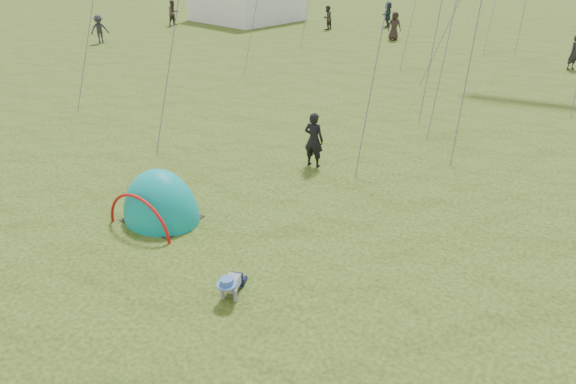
% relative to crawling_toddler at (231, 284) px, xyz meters
% --- Properties ---
extents(ground, '(140.00, 140.00, 0.00)m').
position_rel_crawling_toddler_xyz_m(ground, '(-0.60, 0.72, -0.26)').
color(ground, '#1A370D').
extents(crawling_toddler, '(0.59, 0.76, 0.52)m').
position_rel_crawling_toddler_xyz_m(crawling_toddler, '(0.00, 0.00, 0.00)').
color(crawling_toddler, black).
rests_on(crawling_toddler, ground).
extents(popup_tent, '(2.10, 1.81, 2.47)m').
position_rel_crawling_toddler_xyz_m(popup_tent, '(-2.93, 1.80, -0.26)').
color(popup_tent, '#0A8485').
rests_on(popup_tent, ground).
extents(standing_adult, '(0.61, 0.42, 1.59)m').
position_rel_crawling_toddler_xyz_m(standing_adult, '(-0.88, 6.16, 0.53)').
color(standing_adult, black).
rests_on(standing_adult, ground).
extents(crowd_person_1, '(0.77, 0.90, 1.60)m').
position_rel_crawling_toddler_xyz_m(crowd_person_1, '(-8.97, 28.55, 0.54)').
color(crowd_person_1, '#3A302A').
rests_on(crowd_person_1, ground).
extents(crowd_person_4, '(1.00, 0.90, 1.71)m').
position_rel_crawling_toddler_xyz_m(crowd_person_4, '(-3.73, 26.56, 0.59)').
color(crowd_person_4, '#2E231E').
rests_on(crowd_person_4, ground).
extents(crowd_person_5, '(0.59, 1.61, 1.71)m').
position_rel_crawling_toddler_xyz_m(crowd_person_5, '(-5.43, 31.42, 0.59)').
color(crowd_person_5, '#273540').
rests_on(crowd_person_5, ground).
extents(crowd_person_6, '(0.60, 0.71, 1.67)m').
position_rel_crawling_toddler_xyz_m(crowd_person_6, '(-18.37, 29.06, 0.57)').
color(crowd_person_6, black).
rests_on(crowd_person_6, ground).
extents(crowd_person_7, '(0.90, 1.02, 1.76)m').
position_rel_crawling_toddler_xyz_m(crowd_person_7, '(-19.78, 25.59, 0.62)').
color(crowd_person_7, '#443A31').
rests_on(crowd_person_7, ground).
extents(crowd_person_9, '(1.12, 1.22, 1.65)m').
position_rel_crawling_toddler_xyz_m(crowd_person_9, '(-19.79, 18.07, 0.56)').
color(crowd_person_9, '#2C2A32').
rests_on(crowd_person_9, ground).
extents(crowd_person_11, '(1.41, 1.40, 1.63)m').
position_rel_crawling_toddler_xyz_m(crowd_person_11, '(-21.58, 33.57, 0.55)').
color(crowd_person_11, black).
rests_on(crowd_person_11, ground).
extents(crowd_person_12, '(0.69, 0.71, 1.64)m').
position_rel_crawling_toddler_xyz_m(crowd_person_12, '(6.23, 22.42, 0.56)').
color(crowd_person_12, '#242329').
rests_on(crowd_person_12, ground).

